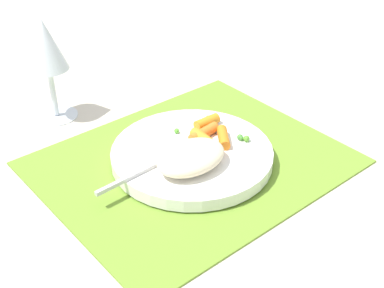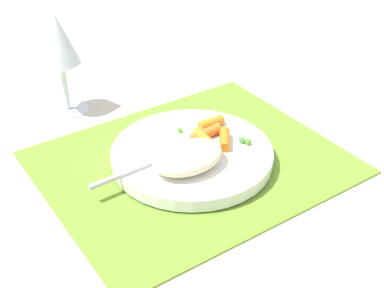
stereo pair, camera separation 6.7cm
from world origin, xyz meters
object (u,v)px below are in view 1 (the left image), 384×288
wine_glass (46,49)px  plate (192,155)px  fork (169,159)px  carrot_portion (208,133)px  rice_mound (191,157)px

wine_glass → plate: bearing=-71.1°
plate → wine_glass: (-0.09, 0.26, 0.11)m
plate → wine_glass: wine_glass is taller
fork → wine_glass: (-0.05, 0.26, 0.10)m
carrot_portion → wine_glass: bearing=117.4°
fork → wine_glass: wine_glass is taller
plate → rice_mound: size_ratio=2.26×
rice_mound → plate: bearing=48.1°
plate → carrot_portion: carrot_portion is taller
carrot_portion → wine_glass: 0.30m
rice_mound → carrot_portion: bearing=30.9°
plate → fork: (-0.04, -0.00, 0.01)m
carrot_portion → rice_mound: bearing=-149.1°
carrot_portion → wine_glass: (-0.13, 0.25, 0.09)m
fork → wine_glass: size_ratio=1.17×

